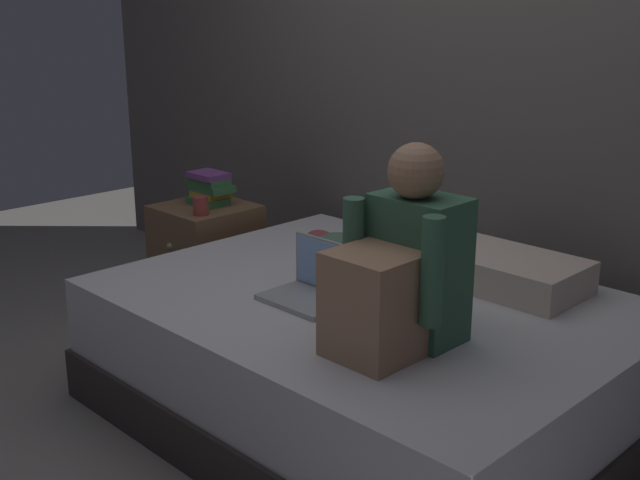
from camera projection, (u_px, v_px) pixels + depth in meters
The scene contains 10 objects.
ground_plane at pixel (276, 425), 3.11m from camera, with size 8.00×8.00×0.00m, color gray.
wall_back at pixel (473, 57), 3.53m from camera, with size 5.60×0.10×2.70m, color #605B56.
bed at pixel (366, 358), 3.10m from camera, with size 2.00×1.50×0.52m.
nightstand at pixel (207, 261), 4.12m from camera, with size 0.44×0.46×0.59m.
person_sitting at pixel (401, 271), 2.53m from camera, with size 0.39×0.44×0.66m.
laptop at pixel (313, 286), 2.97m from camera, with size 0.32×0.23×0.22m.
pillow at pixel (509, 272), 3.09m from camera, with size 0.56×0.36×0.13m, color beige.
book_stack at pixel (210, 188), 4.04m from camera, with size 0.23×0.17×0.17m.
mug at pixel (201, 206), 3.85m from camera, with size 0.08×0.08×0.09m, color #933833.
clothes_pile at pixel (330, 244), 3.49m from camera, with size 0.36×0.21×0.12m.
Camera 1 is at (2.08, -1.83, 1.59)m, focal length 44.74 mm.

